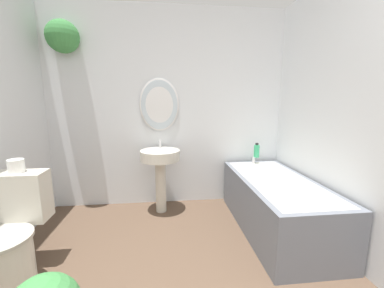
# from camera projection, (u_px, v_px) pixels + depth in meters

# --- Properties ---
(wall_back) EXTENTS (2.97, 0.34, 2.40)m
(wall_back) POSITION_uv_depth(u_px,v_px,m) (160.00, 103.00, 2.88)
(wall_back) COLOR silver
(wall_back) RESTS_ON ground_plane
(wall_right) EXTENTS (0.06, 2.72, 2.40)m
(wall_right) POSITION_uv_depth(u_px,v_px,m) (364.00, 114.00, 1.77)
(wall_right) COLOR silver
(wall_right) RESTS_ON ground_plane
(toilet) EXTENTS (0.41, 0.59, 0.77)m
(toilet) POSITION_uv_depth(u_px,v_px,m) (8.00, 241.00, 1.66)
(toilet) COLOR beige
(toilet) RESTS_ON ground_plane
(pedestal_sink) EXTENTS (0.45, 0.45, 0.84)m
(pedestal_sink) POSITION_uv_depth(u_px,v_px,m) (160.00, 164.00, 2.72)
(pedestal_sink) COLOR beige
(pedestal_sink) RESTS_ON ground_plane
(bathtub) EXTENTS (0.70, 1.49, 0.60)m
(bathtub) POSITION_uv_depth(u_px,v_px,m) (276.00, 203.00, 2.39)
(bathtub) COLOR slate
(bathtub) RESTS_ON ground_plane
(shampoo_bottle) EXTENTS (0.07, 0.07, 0.18)m
(shampoo_bottle) POSITION_uv_depth(u_px,v_px,m) (257.00, 151.00, 2.95)
(shampoo_bottle) COLOR #38B275
(shampoo_bottle) RESTS_ON bathtub
(toilet_paper_roll) EXTENTS (0.11, 0.11, 0.10)m
(toilet_paper_roll) POSITION_uv_depth(u_px,v_px,m) (16.00, 166.00, 1.76)
(toilet_paper_roll) COLOR white
(toilet_paper_roll) RESTS_ON toilet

